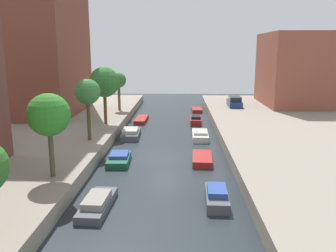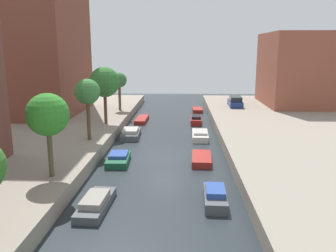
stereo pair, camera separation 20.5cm
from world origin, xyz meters
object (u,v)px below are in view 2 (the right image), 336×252
Objects in this scene: moored_boat_left_3 at (131,133)px; moored_boat_right_3 at (200,135)px; moored_boat_right_4 at (196,120)px; moored_boat_right_5 at (197,110)px; moored_boat_right_1 at (215,197)px; street_tree_1 at (48,115)px; moored_boat_left_2 at (118,159)px; moored_boat_left_4 at (142,119)px; street_tree_3 at (105,82)px; apartment_tower_far at (32,4)px; moored_boat_left_1 at (96,203)px; moored_boat_right_2 at (201,159)px; low_block_right at (302,69)px; parked_car at (235,102)px; street_tree_2 at (87,93)px; street_tree_4 at (119,81)px.

moored_boat_left_3 is 6.92m from moored_boat_right_3.
moored_boat_right_5 is at bearing 86.48° from moored_boat_right_4.
street_tree_1 is at bearing 172.59° from moored_boat_right_1.
moored_boat_left_2 is at bearing 62.26° from street_tree_1.
street_tree_3 is at bearing -116.14° from moored_boat_left_4.
street_tree_3 is 12.01m from moored_boat_right_4.
street_tree_3 is (9.50, -6.24, -8.44)m from apartment_tower_far.
street_tree_1 reaches higher than moored_boat_left_2.
moored_boat_left_3 is at bearing 91.34° from moored_boat_left_1.
moored_boat_right_1 is 7.50m from moored_boat_right_2.
moored_boat_left_3 is 1.18× the size of moored_boat_right_2.
low_block_right is at bearing 13.20° from apartment_tower_far.
parked_car reaches higher than moored_boat_right_4.
moored_boat_right_1 is (19.35, -23.25, -13.35)m from apartment_tower_far.
apartment_tower_far is at bearing -166.80° from low_block_right.
moored_boat_left_2 is 9.81m from moored_boat_right_1.
parked_car is 13.51m from moored_boat_left_4.
street_tree_1 is at bearing -90.00° from street_tree_2.
parked_car is at bearing -166.64° from low_block_right.
street_tree_2 is 6.77m from street_tree_3.
moored_boat_right_3 is at bearing -89.20° from moored_boat_right_4.
street_tree_2 reaches higher than moored_boat_left_4.
low_block_right is at bearing 30.11° from street_tree_3.
street_tree_2 is 12.62m from moored_boat_left_1.
street_tree_3 is 20.26m from moored_boat_right_1.
low_block_right is 15.46m from moored_boat_right_5.
low_block_right is 3.78× the size of moored_boat_right_5.
moored_boat_left_3 reaches higher than moored_boat_left_1.
moored_boat_right_2 is at bearing 3.83° from moored_boat_left_2.
low_block_right is 2.56× the size of street_tree_4.
moored_boat_right_5 is (19.64, 7.23, -13.51)m from apartment_tower_far.
low_block_right is at bearing 57.66° from moored_boat_right_2.
moored_boat_left_1 is (3.21, -11.24, -4.74)m from street_tree_2.
moored_boat_left_4 is 1.29× the size of moored_boat_right_2.
moored_boat_right_4 is (9.64, 5.24, -4.89)m from street_tree_3.
street_tree_4 is 12.12m from moored_boat_right_5.
moored_boat_right_4 is at bearing 90.54° from moored_boat_right_1.
moored_boat_right_1 is at bearing -89.46° from moored_boat_right_4.
moored_boat_left_3 is 1.29× the size of moored_boat_right_5.
street_tree_2 is 15.33m from street_tree_4.
moored_boat_left_4 is (3.05, -2.35, -4.47)m from street_tree_4.
street_tree_4 is (0.00, 24.30, -0.10)m from street_tree_1.
moored_boat_left_1 is at bearing -102.43° from moored_boat_right_5.
street_tree_4 reaches higher than moored_boat_left_3.
moored_boat_left_2 is at bearing -131.62° from low_block_right.
moored_boat_right_5 is at bearing 163.82° from parked_car.
moored_boat_left_1 is (-21.29, -32.22, -5.59)m from low_block_right.
moored_boat_left_1 is at bearing -171.47° from moored_boat_right_1.
moored_boat_left_2 reaches higher than moored_boat_right_2.
street_tree_3 is 1.82× the size of moored_boat_right_5.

